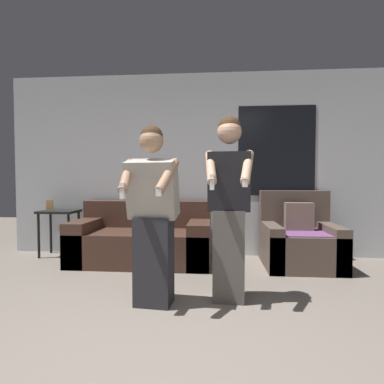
{
  "coord_description": "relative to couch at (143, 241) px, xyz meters",
  "views": [
    {
      "loc": [
        0.21,
        -1.53,
        1.12
      ],
      "look_at": [
        -0.0,
        1.18,
        1.01
      ],
      "focal_mm": 28.0,
      "sensor_mm": 36.0,
      "label": 1
    }
  ],
  "objects": [
    {
      "name": "wall_back",
      "position": [
        0.8,
        0.48,
        1.06
      ],
      "size": [
        5.84,
        0.07,
        2.7
      ],
      "color": "silver",
      "rests_on": "ground_plane"
    },
    {
      "name": "person_right",
      "position": [
        1.12,
        -1.24,
        0.59
      ],
      "size": [
        0.45,
        0.48,
        1.71
      ],
      "color": "#56514C",
      "rests_on": "ground_plane"
    },
    {
      "name": "couch",
      "position": [
        0.0,
        0.0,
        0.0
      ],
      "size": [
        1.84,
        0.88,
        0.82
      ],
      "color": "#472D23",
      "rests_on": "ground_plane"
    },
    {
      "name": "person_left",
      "position": [
        0.44,
        -1.4,
        0.51
      ],
      "size": [
        0.49,
        0.53,
        1.6
      ],
      "color": "#28282D",
      "rests_on": "ground_plane"
    },
    {
      "name": "armchair",
      "position": [
        2.09,
        -0.01,
        0.03
      ],
      "size": [
        0.93,
        0.9,
        0.97
      ],
      "color": "brown",
      "rests_on": "ground_plane"
    },
    {
      "name": "side_table",
      "position": [
        -1.31,
        0.22,
        0.27
      ],
      "size": [
        0.53,
        0.4,
        0.83
      ],
      "color": "black",
      "rests_on": "ground_plane"
    }
  ]
}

